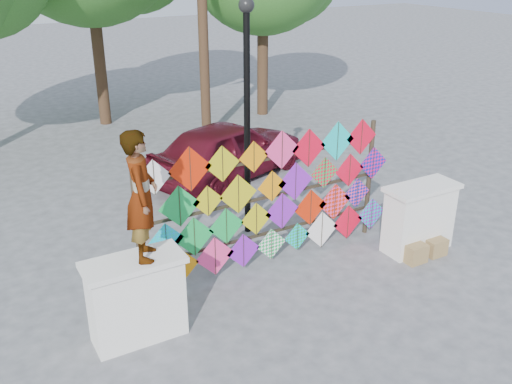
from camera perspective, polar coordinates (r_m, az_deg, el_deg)
ground at (r=9.82m, az=3.32°, el=-8.89°), size 80.00×80.00×0.00m
parapet_left at (r=8.36m, az=-11.85°, el=-10.41°), size 1.40×0.65×1.28m
parapet_right at (r=10.93m, az=15.99°, el=-2.44°), size 1.40×0.65×1.28m
kite_rack at (r=9.85m, az=1.79°, el=-0.71°), size 4.95×0.24×2.43m
vendor_woman at (r=7.68m, az=-11.40°, el=-0.39°), size 0.65×0.78×1.83m
sedan at (r=13.89m, az=-2.77°, el=4.28°), size 4.55×2.97×1.44m
lamppost at (r=10.51m, az=-0.91°, el=9.31°), size 0.28×0.28×4.46m
cardboard_box_near at (r=10.69m, az=15.54°, el=-5.86°), size 0.39×0.34×0.34m
cardboard_box_far at (r=11.04m, az=17.37°, el=-5.19°), size 0.38×0.35×0.32m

